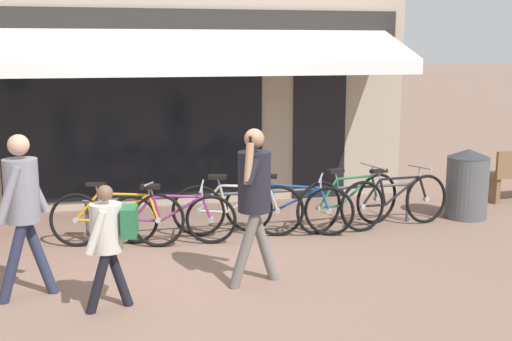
# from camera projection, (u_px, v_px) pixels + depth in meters

# --- Properties ---
(ground_plane) EXTENTS (160.00, 160.00, 0.00)m
(ground_plane) POSITION_uv_depth(u_px,v_px,m) (197.00, 268.00, 7.37)
(ground_plane) COLOR #846656
(shop_front) EXTENTS (7.33, 4.42, 5.59)m
(shop_front) POSITION_uv_depth(u_px,v_px,m) (175.00, 31.00, 11.29)
(shop_front) COLOR tan
(shop_front) RESTS_ON ground_plane
(bike_rack_rail) EXTENTS (4.62, 0.04, 0.57)m
(bike_rack_rail) POSITION_uv_depth(u_px,v_px,m) (257.00, 197.00, 8.78)
(bike_rack_rail) COLOR #47494F
(bike_rack_rail) RESTS_ON ground_plane
(bicycle_orange) EXTENTS (1.72, 0.57, 0.85)m
(bicycle_orange) POSITION_uv_depth(u_px,v_px,m) (117.00, 218.00, 8.15)
(bicycle_orange) COLOR black
(bicycle_orange) RESTS_ON ground_plane
(bicycle_purple) EXTENTS (1.65, 0.62, 0.81)m
(bicycle_purple) POSITION_uv_depth(u_px,v_px,m) (171.00, 218.00, 8.21)
(bicycle_purple) COLOR black
(bicycle_purple) RESTS_ON ground_plane
(bicycle_silver) EXTENTS (1.76, 0.64, 0.87)m
(bicycle_silver) POSITION_uv_depth(u_px,v_px,m) (238.00, 209.00, 8.53)
(bicycle_silver) COLOR black
(bicycle_silver) RESTS_ON ground_plane
(bicycle_blue) EXTENTS (1.66, 0.81, 0.82)m
(bicycle_blue) POSITION_uv_depth(u_px,v_px,m) (288.00, 207.00, 8.68)
(bicycle_blue) COLOR black
(bicycle_blue) RESTS_ON ground_plane
(bicycle_green) EXTENTS (1.71, 0.67, 0.88)m
(bicycle_green) POSITION_uv_depth(u_px,v_px,m) (348.00, 201.00, 8.91)
(bicycle_green) COLOR black
(bicycle_green) RESTS_ON ground_plane
(bicycle_black) EXTENTS (1.77, 0.56, 0.85)m
(bicycle_black) POSITION_uv_depth(u_px,v_px,m) (395.00, 201.00, 9.01)
(bicycle_black) COLOR black
(bicycle_black) RESTS_ON ground_plane
(pedestrian_adult) EXTENTS (0.60, 0.55, 1.69)m
(pedestrian_adult) POSITION_uv_depth(u_px,v_px,m) (254.00, 189.00, 6.72)
(pedestrian_adult) COLOR slate
(pedestrian_adult) RESTS_ON ground_plane
(pedestrian_child) EXTENTS (0.54, 0.43, 1.25)m
(pedestrian_child) POSITION_uv_depth(u_px,v_px,m) (110.00, 233.00, 6.09)
(pedestrian_child) COLOR black
(pedestrian_child) RESTS_ON ground_plane
(pedestrian_second_adult) EXTENTS (0.58, 0.53, 1.69)m
(pedestrian_second_adult) POSITION_uv_depth(u_px,v_px,m) (22.00, 199.00, 6.32)
(pedestrian_second_adult) COLOR #282D47
(pedestrian_second_adult) RESTS_ON ground_plane
(litter_bin) EXTENTS (0.62, 0.62, 1.04)m
(litter_bin) POSITION_uv_depth(u_px,v_px,m) (467.00, 183.00, 9.49)
(litter_bin) COLOR #515459
(litter_bin) RESTS_ON ground_plane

